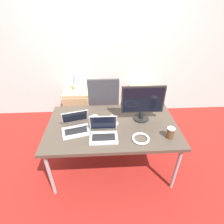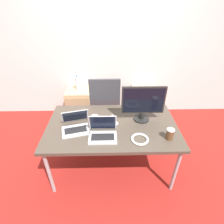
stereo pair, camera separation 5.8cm
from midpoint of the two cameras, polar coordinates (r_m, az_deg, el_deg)
The scene contains 15 objects.
ground_plane at distance 2.58m, azimuth -0.62°, elevation -16.62°, with size 14.00×14.00×0.00m, color maroon.
wall_back at distance 3.17m, azimuth -2.04°, elevation 21.03°, with size 10.00×0.05×2.60m.
desk at distance 2.12m, azimuth -0.72°, elevation -5.08°, with size 1.54×0.90×0.70m.
office_chair at distance 2.89m, azimuth -3.22°, elevation -0.14°, with size 0.56×0.56×1.05m.
cabinet_left at distance 3.36m, azimuth -11.65°, elevation 2.45°, with size 0.45×0.42×0.58m.
cabinet_right at distance 3.39m, azimuth 9.18°, elevation 3.05°, with size 0.45×0.42×0.58m.
water_bottle at distance 3.17m, azimuth -12.49°, elevation 8.96°, with size 0.06×0.06×0.27m.
laptop_left at distance 2.04m, azimuth -12.58°, elevation -4.58°, with size 0.35×0.36×0.21m.
laptop_right at distance 1.91m, azimuth -3.67°, elevation -6.75°, with size 0.30×0.25×0.22m.
monitor at distance 2.08m, azimuth 9.20°, elevation 3.06°, with size 0.51×0.19×0.45m.
mouse at distance 2.08m, azimuth 0.70°, elevation -3.76°, with size 0.04×0.07×0.03m.
coffee_cup_white at distance 2.11m, azimuth -6.43°, elevation -2.50°, with size 0.09×0.09×0.09m.
coffee_cup_brown at distance 1.97m, azimuth 17.70°, elevation -6.50°, with size 0.08×0.08×0.13m.
cable_coil at distance 1.90m, azimuth 8.48°, elevation -8.57°, with size 0.19×0.19×0.02m.
scissors at distance 2.18m, azimuth -1.74°, elevation -2.29°, with size 0.11×0.16×0.01m.
Camera 1 is at (-0.09, -1.66, 1.98)m, focal length 28.00 mm.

